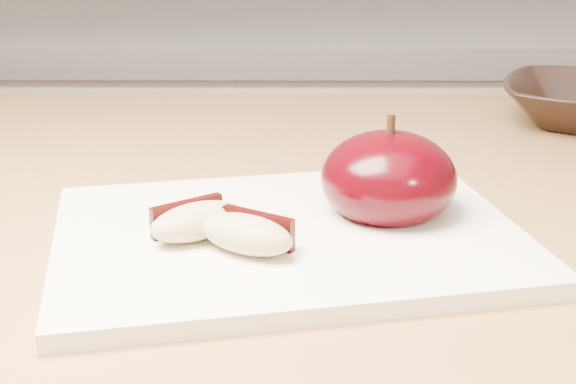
{
  "coord_description": "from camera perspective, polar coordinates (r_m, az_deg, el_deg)",
  "views": [
    {
      "loc": [
        0.08,
        -0.09,
        1.11
      ],
      "look_at": [
        0.08,
        0.39,
        0.94
      ],
      "focal_mm": 50.0,
      "sensor_mm": 36.0,
      "label": 1
    }
  ],
  "objects": [
    {
      "name": "cutting_board",
      "position": [
        0.52,
        -0.0,
        -3.21
      ],
      "size": [
        0.33,
        0.27,
        0.01
      ],
      "primitive_type": "cube",
      "rotation": [
        0.0,
        0.0,
        0.2
      ],
      "color": "white",
      "rests_on": "island_counter"
    },
    {
      "name": "apple_wedge_a",
      "position": [
        0.5,
        -6.57,
        -2.04
      ],
      "size": [
        0.07,
        0.06,
        0.02
      ],
      "rotation": [
        0.0,
        0.0,
        0.62
      ],
      "color": "tan",
      "rests_on": "cutting_board"
    },
    {
      "name": "back_cabinet",
      "position": [
        1.44,
        -2.98,
        -6.32
      ],
      "size": [
        2.4,
        0.62,
        0.94
      ],
      "color": "silver",
      "rests_on": "ground"
    },
    {
      "name": "apple_half",
      "position": [
        0.54,
        7.16,
        0.95
      ],
      "size": [
        0.1,
        0.1,
        0.08
      ],
      "rotation": [
        0.0,
        0.0,
        0.09
      ],
      "color": "black",
      "rests_on": "cutting_board"
    },
    {
      "name": "apple_wedge_b",
      "position": [
        0.48,
        -2.9,
        -2.96
      ],
      "size": [
        0.07,
        0.06,
        0.02
      ],
      "rotation": [
        0.0,
        0.0,
        -0.54
      ],
      "color": "tan",
      "rests_on": "cutting_board"
    }
  ]
}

